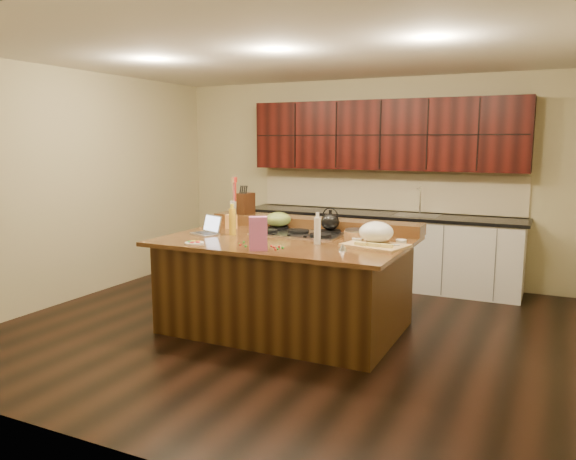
% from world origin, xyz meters
% --- Properties ---
extents(room, '(5.52, 5.02, 2.72)m').
position_xyz_m(room, '(0.00, 0.00, 1.35)').
color(room, black).
rests_on(room, ground).
extents(island, '(2.40, 1.60, 0.92)m').
position_xyz_m(island, '(0.00, 0.00, 0.46)').
color(island, black).
rests_on(island, ground).
extents(back_ledge, '(2.40, 0.30, 0.12)m').
position_xyz_m(back_ledge, '(0.00, 0.70, 0.98)').
color(back_ledge, black).
rests_on(back_ledge, island).
extents(cooktop, '(0.92, 0.52, 0.05)m').
position_xyz_m(cooktop, '(0.00, 0.30, 0.94)').
color(cooktop, gray).
rests_on(cooktop, island).
extents(back_counter, '(3.70, 0.66, 2.40)m').
position_xyz_m(back_counter, '(0.30, 2.23, 0.98)').
color(back_counter, silver).
rests_on(back_counter, ground).
extents(kettle, '(0.20, 0.20, 0.18)m').
position_xyz_m(kettle, '(0.30, 0.43, 1.05)').
color(kettle, black).
rests_on(kettle, cooktop).
extents(green_bowl, '(0.36, 0.36, 0.15)m').
position_xyz_m(green_bowl, '(-0.30, 0.43, 1.04)').
color(green_bowl, olive).
rests_on(green_bowl, cooktop).
extents(laptop, '(0.34, 0.31, 0.19)m').
position_xyz_m(laptop, '(-0.85, -0.09, 0.97)').
color(laptop, '#B7B7BC').
rests_on(laptop, island).
extents(oil_bottle, '(0.07, 0.07, 0.27)m').
position_xyz_m(oil_bottle, '(-0.60, -0.03, 1.06)').
color(oil_bottle, gold).
rests_on(oil_bottle, island).
extents(vinegar_bottle, '(0.08, 0.08, 0.25)m').
position_xyz_m(vinegar_bottle, '(0.39, -0.13, 1.04)').
color(vinegar_bottle, silver).
rests_on(vinegar_bottle, island).
extents(wooden_tray, '(0.62, 0.51, 0.22)m').
position_xyz_m(wooden_tray, '(0.91, 0.03, 1.02)').
color(wooden_tray, tan).
rests_on(wooden_tray, island).
extents(ramekin_a, '(0.13, 0.13, 0.04)m').
position_xyz_m(ramekin_a, '(0.71, 0.09, 0.94)').
color(ramekin_a, white).
rests_on(ramekin_a, island).
extents(ramekin_b, '(0.11, 0.11, 0.04)m').
position_xyz_m(ramekin_b, '(1.11, 0.19, 0.94)').
color(ramekin_b, white).
rests_on(ramekin_b, island).
extents(ramekin_c, '(0.12, 0.12, 0.04)m').
position_xyz_m(ramekin_c, '(0.81, 0.44, 0.94)').
color(ramekin_c, white).
rests_on(ramekin_c, island).
extents(strainer_bowl, '(0.32, 0.32, 0.09)m').
position_xyz_m(strainer_bowl, '(0.66, 0.21, 0.97)').
color(strainer_bowl, '#996B3F').
rests_on(strainer_bowl, island).
extents(kitchen_timer, '(0.08, 0.08, 0.07)m').
position_xyz_m(kitchen_timer, '(0.72, -0.34, 0.96)').
color(kitchen_timer, silver).
rests_on(kitchen_timer, island).
extents(pink_bag, '(0.18, 0.15, 0.30)m').
position_xyz_m(pink_bag, '(0.04, -0.64, 1.07)').
color(pink_bag, '#CA5FA0').
rests_on(pink_bag, island).
extents(candy_plate, '(0.21, 0.21, 0.01)m').
position_xyz_m(candy_plate, '(-0.67, -0.61, 0.93)').
color(candy_plate, white).
rests_on(candy_plate, island).
extents(package_box, '(0.11, 0.08, 0.16)m').
position_xyz_m(package_box, '(-0.82, 0.31, 1.00)').
color(package_box, '#F6AF57').
rests_on(package_box, island).
extents(utensil_crock, '(0.13, 0.13, 0.14)m').
position_xyz_m(utensil_crock, '(-1.00, 0.70, 1.11)').
color(utensil_crock, white).
rests_on(utensil_crock, back_ledge).
extents(knife_block, '(0.15, 0.22, 0.24)m').
position_xyz_m(knife_block, '(-0.85, 0.70, 1.16)').
color(knife_block, black).
rests_on(knife_block, back_ledge).
extents(gumdrop_0, '(0.02, 0.02, 0.02)m').
position_xyz_m(gumdrop_0, '(-0.05, -0.48, 0.93)').
color(gumdrop_0, red).
rests_on(gumdrop_0, island).
extents(gumdrop_1, '(0.02, 0.02, 0.02)m').
position_xyz_m(gumdrop_1, '(-0.14, -0.56, 0.93)').
color(gumdrop_1, '#198C26').
rests_on(gumdrop_1, island).
extents(gumdrop_2, '(0.02, 0.02, 0.02)m').
position_xyz_m(gumdrop_2, '(0.07, -0.45, 0.93)').
color(gumdrop_2, red).
rests_on(gumdrop_2, island).
extents(gumdrop_3, '(0.02, 0.02, 0.02)m').
position_xyz_m(gumdrop_3, '(-0.26, -0.38, 0.93)').
color(gumdrop_3, '#198C26').
rests_on(gumdrop_3, island).
extents(gumdrop_4, '(0.02, 0.02, 0.02)m').
position_xyz_m(gumdrop_4, '(-0.09, -0.45, 0.93)').
color(gumdrop_4, red).
rests_on(gumdrop_4, island).
extents(gumdrop_5, '(0.02, 0.02, 0.02)m').
position_xyz_m(gumdrop_5, '(0.19, -0.55, 0.93)').
color(gumdrop_5, '#198C26').
rests_on(gumdrop_5, island).
extents(gumdrop_6, '(0.02, 0.02, 0.02)m').
position_xyz_m(gumdrop_6, '(-0.05, -0.50, 0.93)').
color(gumdrop_6, red).
rests_on(gumdrop_6, island).
extents(gumdrop_7, '(0.02, 0.02, 0.02)m').
position_xyz_m(gumdrop_7, '(-0.14, -0.44, 0.93)').
color(gumdrop_7, '#198C26').
rests_on(gumdrop_7, island).
extents(gumdrop_8, '(0.02, 0.02, 0.02)m').
position_xyz_m(gumdrop_8, '(-0.22, -0.51, 0.93)').
color(gumdrop_8, red).
rests_on(gumdrop_8, island).
extents(gumdrop_9, '(0.02, 0.02, 0.02)m').
position_xyz_m(gumdrop_9, '(0.20, -0.48, 0.93)').
color(gumdrop_9, '#198C26').
rests_on(gumdrop_9, island).
extents(gumdrop_10, '(0.02, 0.02, 0.02)m').
position_xyz_m(gumdrop_10, '(0.15, -0.44, 0.93)').
color(gumdrop_10, red).
rests_on(gumdrop_10, island).
extents(gumdrop_11, '(0.02, 0.02, 0.02)m').
position_xyz_m(gumdrop_11, '(-0.07, -0.38, 0.93)').
color(gumdrop_11, '#198C26').
rests_on(gumdrop_11, island).
extents(gumdrop_12, '(0.02, 0.02, 0.02)m').
position_xyz_m(gumdrop_12, '(0.12, -0.49, 0.93)').
color(gumdrop_12, red).
rests_on(gumdrop_12, island).
extents(gumdrop_13, '(0.02, 0.02, 0.02)m').
position_xyz_m(gumdrop_13, '(-0.24, -0.49, 0.93)').
color(gumdrop_13, '#198C26').
rests_on(gumdrop_13, island).
extents(gumdrop_14, '(0.02, 0.02, 0.02)m').
position_xyz_m(gumdrop_14, '(0.18, -0.58, 0.93)').
color(gumdrop_14, red).
rests_on(gumdrop_14, island).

